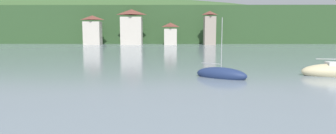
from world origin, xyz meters
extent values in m
cube|color=#2D4C28|center=(0.00, 146.26, 6.30)|extent=(352.00, 46.83, 12.59)
ellipsoid|color=#38562D|center=(-47.16, 157.97, 4.41)|extent=(246.40, 32.78, 30.12)
cube|color=beige|center=(-23.84, 116.73, 3.51)|extent=(5.05, 3.76, 7.02)
pyramid|color=brown|center=(-23.84, 116.73, 8.24)|extent=(5.31, 3.95, 1.32)
cube|color=beige|center=(-11.92, 117.19, 4.21)|extent=(6.33, 4.69, 8.41)
pyramid|color=brown|center=(-11.92, 117.19, 9.94)|extent=(6.65, 4.93, 1.64)
cube|color=beige|center=(0.00, 116.72, 2.43)|extent=(3.81, 3.75, 4.85)
pyramid|color=brown|center=(0.00, 116.72, 6.07)|extent=(4.00, 3.94, 1.31)
cube|color=gray|center=(11.92, 116.97, 4.28)|extent=(3.36, 4.24, 8.56)
pyramid|color=brown|center=(11.92, 116.97, 9.65)|extent=(3.53, 4.45, 1.18)
cylinder|color=#ADADB2|center=(14.04, 53.01, 1.49)|extent=(1.78, 0.31, 0.06)
ellipsoid|color=navy|center=(4.48, 51.64, 0.28)|extent=(4.60, 3.76, 1.25)
cylinder|color=#B7B7BC|center=(4.48, 51.64, 2.85)|extent=(0.05, 0.05, 4.45)
cylinder|color=#ADADB2|center=(3.70, 52.16, 1.16)|extent=(1.58, 1.09, 0.05)
camera|label=1|loc=(0.25, 27.06, 3.87)|focal=31.25mm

